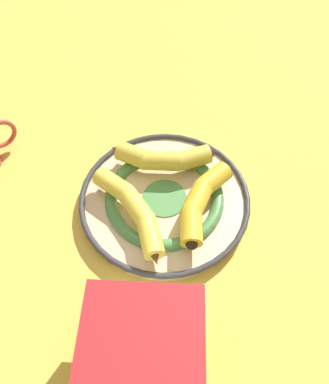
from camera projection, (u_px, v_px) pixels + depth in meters
ground_plane at (149, 193)px, 0.70m from camera, size 2.80×2.80×0.00m
decorative_bowl at (164, 199)px, 0.67m from camera, size 0.30×0.30×0.03m
banana_a at (161, 158)px, 0.68m from camera, size 0.08×0.19×0.04m
banana_b at (202, 200)px, 0.63m from camera, size 0.16×0.13×0.04m
banana_c at (134, 210)px, 0.62m from camera, size 0.20×0.10×0.03m
book_stack at (141, 369)px, 0.47m from camera, size 0.24×0.18×0.12m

